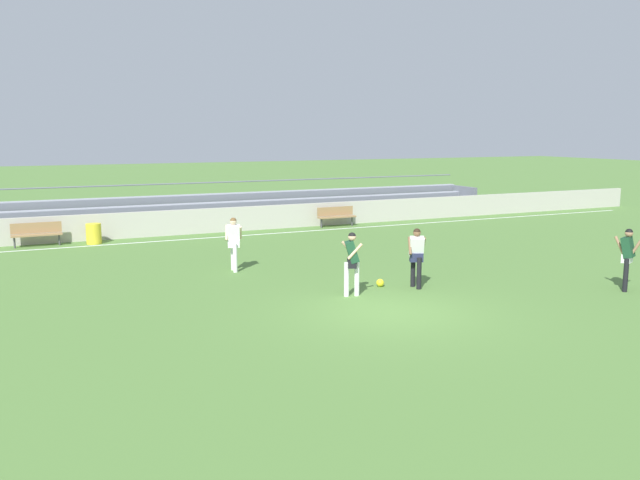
# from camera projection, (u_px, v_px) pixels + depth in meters

# --- Properties ---
(ground_plane) EXTENTS (160.00, 160.00, 0.00)m
(ground_plane) POSITION_uv_depth(u_px,v_px,m) (390.00, 312.00, 15.82)
(ground_plane) COLOR #517A38
(field_line_sideline) EXTENTS (44.00, 0.12, 0.01)m
(field_line_sideline) POSITION_uv_depth(u_px,v_px,m) (230.00, 236.00, 27.29)
(field_line_sideline) COLOR white
(field_line_sideline) RESTS_ON ground
(sideline_wall) EXTENTS (48.00, 0.16, 1.06)m
(sideline_wall) POSITION_uv_depth(u_px,v_px,m) (221.00, 220.00, 28.38)
(sideline_wall) COLOR #BCB7AD
(sideline_wall) RESTS_ON ground
(bleacher_stand) EXTENTS (25.87, 2.54, 1.93)m
(bleacher_stand) POSITION_uv_depth(u_px,v_px,m) (238.00, 208.00, 30.75)
(bleacher_stand) COLOR #9EA3AD
(bleacher_stand) RESTS_ON ground
(bench_far_right) EXTENTS (1.80, 0.40, 0.90)m
(bench_far_right) POSITION_uv_depth(u_px,v_px,m) (336.00, 215.00, 30.06)
(bench_far_right) COLOR #99754C
(bench_far_right) RESTS_ON ground
(bench_far_left) EXTENTS (1.80, 0.40, 0.90)m
(bench_far_left) POSITION_uv_depth(u_px,v_px,m) (37.00, 232.00, 24.80)
(bench_far_left) COLOR #99754C
(bench_far_left) RESTS_ON ground
(trash_bin) EXTENTS (0.58, 0.58, 0.79)m
(trash_bin) POSITION_uv_depth(u_px,v_px,m) (94.00, 234.00, 25.43)
(trash_bin) COLOR yellow
(trash_bin) RESTS_ON ground
(player_white_on_ball) EXTENTS (0.63, 0.50, 1.67)m
(player_white_on_ball) POSITION_uv_depth(u_px,v_px,m) (416.00, 253.00, 18.10)
(player_white_on_ball) COLOR black
(player_white_on_ball) RESTS_ON ground
(player_dark_trailing_run) EXTENTS (0.49, 0.62, 1.70)m
(player_dark_trailing_run) POSITION_uv_depth(u_px,v_px,m) (352.00, 258.00, 17.18)
(player_dark_trailing_run) COLOR white
(player_dark_trailing_run) RESTS_ON ground
(player_white_overlapping) EXTENTS (0.60, 0.51, 1.68)m
(player_white_overlapping) POSITION_uv_depth(u_px,v_px,m) (234.00, 239.00, 20.30)
(player_white_overlapping) COLOR white
(player_white_overlapping) RESTS_ON ground
(player_dark_dropping_back) EXTENTS (0.49, 0.67, 1.70)m
(player_dark_dropping_back) POSITION_uv_depth(u_px,v_px,m) (627.00, 254.00, 17.80)
(player_dark_dropping_back) COLOR black
(player_dark_dropping_back) RESTS_ON ground
(soccer_ball) EXTENTS (0.22, 0.22, 0.22)m
(soccer_ball) POSITION_uv_depth(u_px,v_px,m) (380.00, 283.00, 18.38)
(soccer_ball) COLOR yellow
(soccer_ball) RESTS_ON ground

